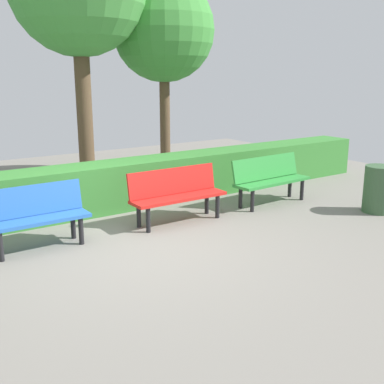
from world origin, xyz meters
name	(u,v)px	position (x,y,z in m)	size (l,w,h in m)	color
ground_plane	(138,246)	(0.00, 0.00, 0.00)	(16.00, 16.00, 0.00)	gray
bench_green	(270,177)	(-3.07, -0.60, 0.48)	(1.62, 0.54, 0.86)	#2D8C38
bench_red	(177,192)	(-1.06, -0.64, 0.48)	(1.61, 0.46, 0.86)	red
bench_blue	(36,214)	(1.16, -0.72, 0.48)	(1.38, 0.47, 0.86)	blue
hedge_row	(132,183)	(-0.92, -1.91, 0.41)	(11.20, 0.76, 0.82)	#387F33
tree_near	(164,31)	(-2.74, -3.74, 3.23)	(2.24, 2.24, 4.37)	brown
trash_bin	(379,189)	(-4.21, 0.89, 0.40)	(0.52, 0.52, 0.81)	#385938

